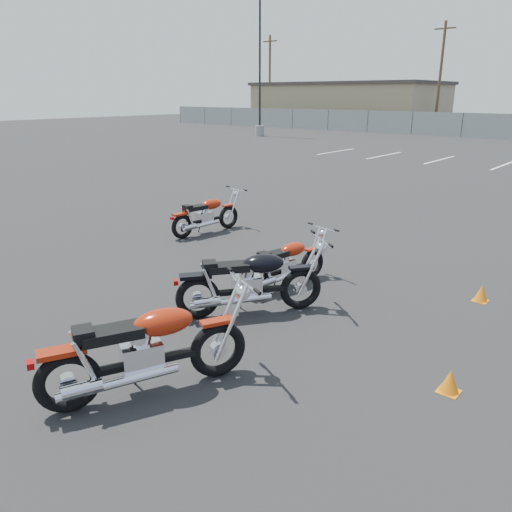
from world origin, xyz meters
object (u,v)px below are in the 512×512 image
Objects in this scene: motorcycle_second_black at (250,282)px; motorcycle_rear_red at (146,350)px; motorcycle_front_red at (206,215)px; motorcycle_third_red at (286,264)px.

motorcycle_rear_red reaches higher than motorcycle_second_black.
motorcycle_front_red is 0.96× the size of motorcycle_second_black.
motorcycle_rear_red is (0.50, -2.31, 0.02)m from motorcycle_second_black.
motorcycle_rear_red reaches higher than motorcycle_front_red.
motorcycle_second_black is (3.76, -2.80, 0.07)m from motorcycle_front_red.
motorcycle_front_red reaches higher than motorcycle_third_red.
motorcycle_third_red is at bearing 101.37° from motorcycle_second_black.
motorcycle_front_red is at bearing 129.81° from motorcycle_rear_red.
motorcycle_front_red is 6.65m from motorcycle_rear_red.
motorcycle_second_black is 0.89× the size of motorcycle_rear_red.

